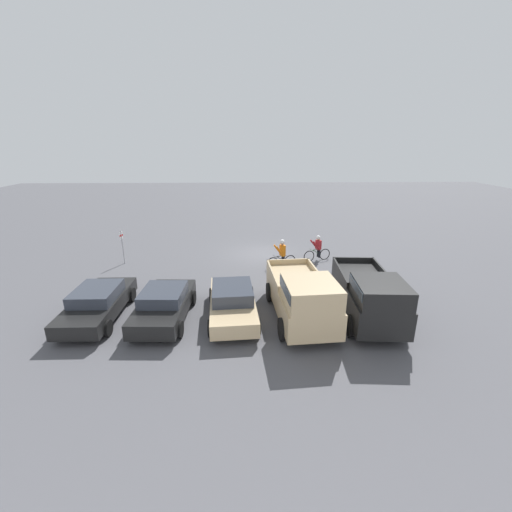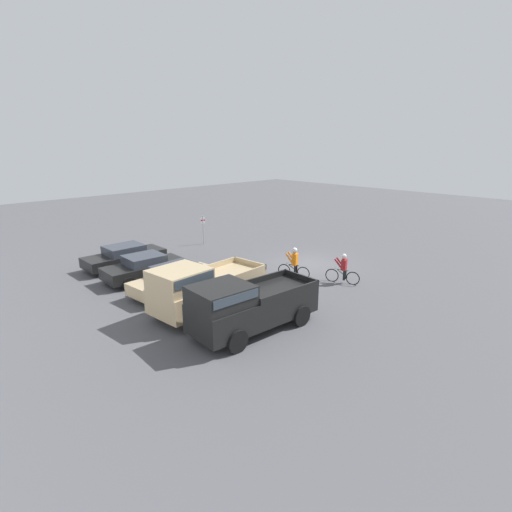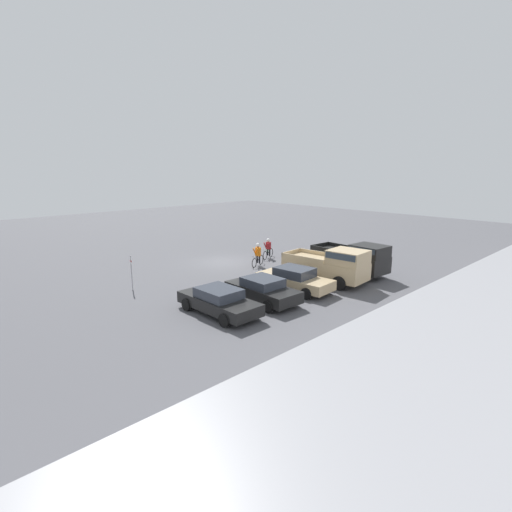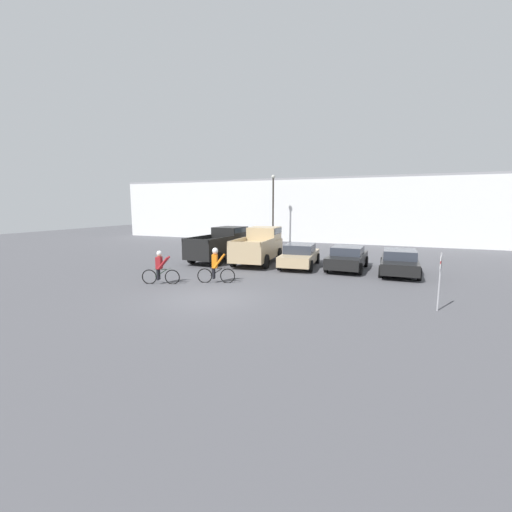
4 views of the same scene
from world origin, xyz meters
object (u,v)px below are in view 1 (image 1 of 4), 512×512
Objects in this scene: sedan_0 at (232,301)px; sedan_2 at (98,302)px; pickup_truck_1 at (303,296)px; fire_lane_sign at (122,243)px; cyclist_1 at (318,248)px; cyclist_0 at (282,253)px; sedan_1 at (164,304)px; pickup_truck_0 at (369,294)px.

sedan_2 is (5.60, -0.10, -0.03)m from sedan_0.
pickup_truck_1 reaches higher than fire_lane_sign.
pickup_truck_1 is 8.47m from sedan_2.
sedan_2 is at bearing -4.30° from pickup_truck_1.
sedan_0 is 8.56m from cyclist_1.
pickup_truck_1 is 6.32m from cyclist_0.
sedan_1 is 2.81m from sedan_2.
pickup_truck_0 is at bearing 94.72° from cyclist_1.
sedan_2 is (2.80, -0.25, -0.01)m from sedan_1.
sedan_2 is (11.18, -0.54, -0.47)m from pickup_truck_0.
sedan_1 is (5.64, -0.38, -0.48)m from pickup_truck_1.
pickup_truck_0 is 6.88m from cyclist_0.
cyclist_1 is (-10.56, -6.88, 0.14)m from sedan_2.
sedan_2 is 2.66× the size of cyclist_1.
pickup_truck_0 reaches higher than sedan_0.
pickup_truck_0 is at bearing -177.93° from pickup_truck_1.
pickup_truck_1 is 1.16× the size of sedan_0.
pickup_truck_0 is 7.45m from cyclist_1.
pickup_truck_1 is 12.08m from fire_lane_sign.
pickup_truck_0 is 3.09× the size of cyclist_1.
pickup_truck_0 is 3.08× the size of cyclist_0.
fire_lane_sign is (9.63, -7.30, 0.10)m from pickup_truck_1.
fire_lane_sign reaches higher than sedan_2.
pickup_truck_0 is 1.14× the size of sedan_0.
cyclist_1 is (-2.32, -1.20, -0.08)m from cyclist_0.
fire_lane_sign is at bearing -60.00° from sedan_1.
sedan_2 is at bearing -2.74° from pickup_truck_0.
cyclist_0 is at bearing -64.72° from pickup_truck_0.
pickup_truck_1 is 5.67m from sedan_1.
pickup_truck_0 is 2.74m from pickup_truck_1.
pickup_truck_1 reaches higher than sedan_0.
pickup_truck_0 is 11.20m from sedan_2.
cyclist_0 reaches higher than sedan_1.
fire_lane_sign is at bearing -37.17° from pickup_truck_1.
cyclist_1 reaches higher than sedan_1.
sedan_1 is at bearing 47.47° from cyclist_0.
sedan_0 is 1.02× the size of sedan_2.
cyclist_0 is (-8.24, -5.68, 0.21)m from sedan_2.
fire_lane_sign is at bearing -5.97° from cyclist_0.
sedan_1 is 2.10× the size of fire_lane_sign.
fire_lane_sign is (6.79, -6.76, 0.56)m from sedan_0.
sedan_1 is at bearing 120.00° from fire_lane_sign.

